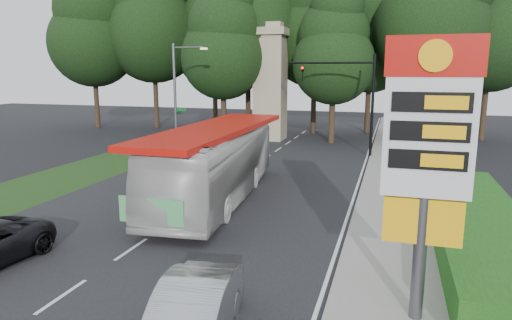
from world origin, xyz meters
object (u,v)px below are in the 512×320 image
(traffic_signal_mast, at_px, (354,91))
(streetlight_signs, at_px, (178,93))
(gas_station_pylon, at_px, (428,144))
(transit_bus, at_px, (216,163))
(monument, at_px, (270,82))
(sedan_silver, at_px, (191,316))

(traffic_signal_mast, xyz_separation_m, streetlight_signs, (-12.67, -1.99, -0.23))
(gas_station_pylon, distance_m, transit_bus, 12.64)
(monument, xyz_separation_m, transit_bus, (2.50, -19.25, -3.35))
(transit_bus, distance_m, sedan_silver, 11.97)
(transit_bus, bearing_deg, traffic_signal_mast, 63.40)
(traffic_signal_mast, xyz_separation_m, transit_bus, (-5.18, -13.25, -2.92))
(traffic_signal_mast, height_order, monument, monument)
(traffic_signal_mast, relative_size, monument, 0.72)
(traffic_signal_mast, relative_size, sedan_silver, 1.61)
(sedan_silver, bearing_deg, traffic_signal_mast, 79.35)
(streetlight_signs, xyz_separation_m, sedan_silver, (11.34, -22.54, -3.70))
(streetlight_signs, bearing_deg, traffic_signal_mast, 8.92)
(monument, bearing_deg, sedan_silver, -78.25)
(gas_station_pylon, height_order, traffic_signal_mast, traffic_signal_mast)
(traffic_signal_mast, bearing_deg, gas_station_pylon, -80.91)
(monument, distance_m, transit_bus, 19.70)
(gas_station_pylon, bearing_deg, transit_bus, 134.81)
(traffic_signal_mast, distance_m, transit_bus, 14.52)
(streetlight_signs, height_order, monument, monument)
(traffic_signal_mast, distance_m, streetlight_signs, 12.83)
(traffic_signal_mast, height_order, streetlight_signs, streetlight_signs)
(sedan_silver, bearing_deg, transit_bus, 101.29)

